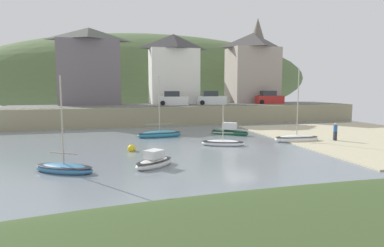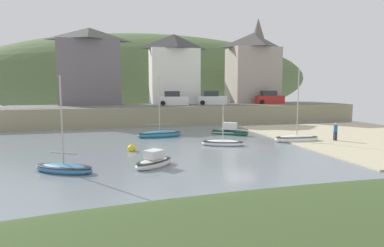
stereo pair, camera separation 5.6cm
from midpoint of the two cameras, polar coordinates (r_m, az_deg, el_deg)
ground at (r=19.70m, az=23.46°, el=-8.34°), size 48.00×41.00×0.61m
quay_seawall at (r=43.48m, az=-0.34°, el=1.68°), size 48.00×9.40×2.40m
hillside_backdrop at (r=80.30m, az=-7.80°, el=7.87°), size 80.00×44.00×19.94m
waterfront_building_left at (r=49.90m, az=-17.43°, el=9.57°), size 8.74×5.41×10.92m
waterfront_building_centre at (r=50.77m, az=-3.24°, el=9.58°), size 7.56×4.64×10.49m
waterfront_building_right at (r=54.80m, az=10.47°, el=9.60°), size 7.82×6.10×11.16m
church_with_spire at (r=59.67m, az=11.27°, el=11.01°), size 3.00×3.00×14.39m
sailboat_nearest_shore at (r=31.26m, az=17.74°, el=-2.52°), size 4.28×1.73×6.76m
sailboat_blue_trim at (r=28.09m, az=5.34°, el=-3.39°), size 3.92×2.65×3.66m
dinghy_open_wooden at (r=20.82m, az=-21.51°, el=-7.26°), size 3.97×3.11×5.81m
sailboat_tall_mast at (r=32.68m, az=-5.74°, el=-1.87°), size 4.58×1.74×6.22m
rowboat_small_beached at (r=34.34m, az=6.53°, el=-1.37°), size 3.78×3.32×1.42m
motorboat_with_cabin at (r=20.80m, az=-6.71°, el=-6.69°), size 3.13×2.90×1.21m
parked_car_near_slipway at (r=46.12m, az=-3.37°, el=4.25°), size 4.27×2.18×1.95m
parked_car_by_wall at (r=47.51m, az=3.37°, el=4.32°), size 4.26×2.13×1.95m
parked_car_end_of_row at (r=51.06m, az=13.31°, el=4.31°), size 4.19×1.93×1.95m
person_on_slipway at (r=32.52m, az=23.70°, el=-1.18°), size 0.34×0.34×1.62m
mooring_buoy at (r=25.97m, az=-10.57°, el=-4.33°), size 0.63×0.63×0.63m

